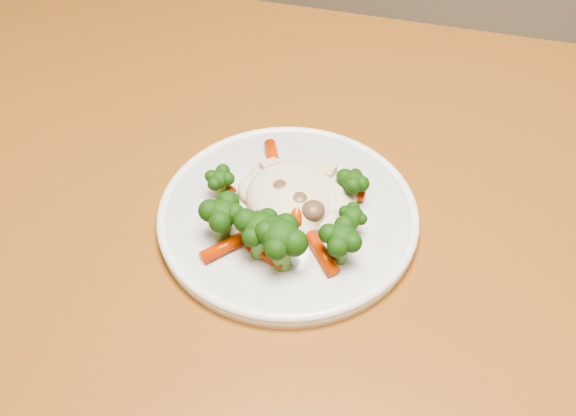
% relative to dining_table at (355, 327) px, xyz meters
% --- Properties ---
extents(dining_table, '(1.32, 0.95, 0.75)m').
position_rel_dining_table_xyz_m(dining_table, '(0.00, 0.00, 0.00)').
color(dining_table, brown).
rests_on(dining_table, ground).
extents(plate, '(0.24, 0.24, 0.01)m').
position_rel_dining_table_xyz_m(plate, '(-0.08, 0.03, 0.10)').
color(plate, white).
rests_on(plate, dining_table).
extents(meal, '(0.17, 0.17, 0.05)m').
position_rel_dining_table_xyz_m(meal, '(-0.08, 0.01, 0.13)').
color(meal, beige).
rests_on(meal, plate).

